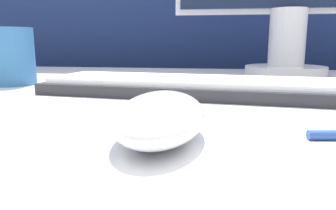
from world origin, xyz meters
name	(u,v)px	position (x,y,z in m)	size (l,w,h in m)	color
partition_panel	(222,73)	(0.00, 0.58, 0.72)	(5.00, 0.03, 1.45)	navy
computer_mouse_near	(161,117)	(-0.06, -0.23, 0.77)	(0.07, 0.13, 0.04)	white
keyboard	(197,87)	(-0.05, -0.01, 0.76)	(0.46, 0.18, 0.02)	#28282D
mug	(11,56)	(-0.38, 0.05, 0.80)	(0.08, 0.08, 0.10)	teal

